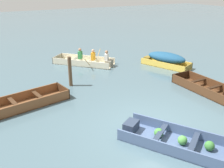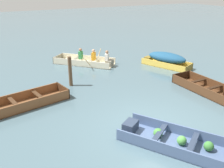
{
  "view_description": "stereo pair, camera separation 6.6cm",
  "coord_description": "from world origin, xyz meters",
  "px_view_note": "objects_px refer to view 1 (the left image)",
  "views": [
    {
      "loc": [
        -4.48,
        -5.58,
        4.44
      ],
      "look_at": [
        0.25,
        3.28,
        0.35
      ],
      "focal_mm": 40.0,
      "sensor_mm": 36.0,
      "label": 1
    },
    {
      "loc": [
        -4.42,
        -5.61,
        4.44
      ],
      "look_at": [
        0.25,
        3.28,
        0.35
      ],
      "focal_mm": 40.0,
      "sensor_mm": 36.0,
      "label": 2
    }
  ],
  "objects_px": {
    "mooring_post": "(70,72)",
    "rowboat_cream_with_crew": "(87,61)",
    "skiff_wooden_brown_near_moored": "(23,103)",
    "skiff_dark_varnish_mid_moored": "(207,89)",
    "dinghy_slate_blue_foreground": "(173,140)",
    "skiff_yellow_far_moored": "(166,59)"
  },
  "relations": [
    {
      "from": "skiff_yellow_far_moored",
      "to": "rowboat_cream_with_crew",
      "type": "height_order",
      "value": "rowboat_cream_with_crew"
    },
    {
      "from": "dinghy_slate_blue_foreground",
      "to": "skiff_yellow_far_moored",
      "type": "relative_size",
      "value": 1.17
    },
    {
      "from": "skiff_wooden_brown_near_moored",
      "to": "mooring_post",
      "type": "bearing_deg",
      "value": 25.92
    },
    {
      "from": "mooring_post",
      "to": "rowboat_cream_with_crew",
      "type": "bearing_deg",
      "value": 53.62
    },
    {
      "from": "dinghy_slate_blue_foreground",
      "to": "skiff_dark_varnish_mid_moored",
      "type": "xyz_separation_m",
      "value": [
        3.89,
        2.27,
        0.01
      ]
    },
    {
      "from": "skiff_wooden_brown_near_moored",
      "to": "rowboat_cream_with_crew",
      "type": "relative_size",
      "value": 1.03
    },
    {
      "from": "skiff_dark_varnish_mid_moored",
      "to": "skiff_wooden_brown_near_moored",
      "type": "bearing_deg",
      "value": 162.53
    },
    {
      "from": "skiff_dark_varnish_mid_moored",
      "to": "skiff_yellow_far_moored",
      "type": "relative_size",
      "value": 1.02
    },
    {
      "from": "dinghy_slate_blue_foreground",
      "to": "skiff_yellow_far_moored",
      "type": "distance_m",
      "value": 7.56
    },
    {
      "from": "rowboat_cream_with_crew",
      "to": "skiff_dark_varnish_mid_moored",
      "type": "bearing_deg",
      "value": -63.22
    },
    {
      "from": "mooring_post",
      "to": "skiff_dark_varnish_mid_moored",
      "type": "bearing_deg",
      "value": -34.57
    },
    {
      "from": "skiff_dark_varnish_mid_moored",
      "to": "skiff_yellow_far_moored",
      "type": "bearing_deg",
      "value": 78.82
    },
    {
      "from": "skiff_yellow_far_moored",
      "to": "skiff_dark_varnish_mid_moored",
      "type": "bearing_deg",
      "value": -101.18
    },
    {
      "from": "rowboat_cream_with_crew",
      "to": "mooring_post",
      "type": "xyz_separation_m",
      "value": [
        -1.95,
        -2.64,
        0.48
      ]
    },
    {
      "from": "dinghy_slate_blue_foreground",
      "to": "rowboat_cream_with_crew",
      "type": "xyz_separation_m",
      "value": [
        0.81,
        8.38,
        0.08
      ]
    },
    {
      "from": "skiff_wooden_brown_near_moored",
      "to": "dinghy_slate_blue_foreground",
      "type": "bearing_deg",
      "value": -52.79
    },
    {
      "from": "skiff_wooden_brown_near_moored",
      "to": "skiff_dark_varnish_mid_moored",
      "type": "relative_size",
      "value": 1.14
    },
    {
      "from": "skiff_wooden_brown_near_moored",
      "to": "rowboat_cream_with_crew",
      "type": "distance_m",
      "value": 5.73
    },
    {
      "from": "skiff_dark_varnish_mid_moored",
      "to": "rowboat_cream_with_crew",
      "type": "bearing_deg",
      "value": 116.78
    },
    {
      "from": "skiff_wooden_brown_near_moored",
      "to": "skiff_yellow_far_moored",
      "type": "xyz_separation_m",
      "value": [
        8.11,
        1.38,
        0.31
      ]
    },
    {
      "from": "dinghy_slate_blue_foreground",
      "to": "mooring_post",
      "type": "xyz_separation_m",
      "value": [
        -1.14,
        5.74,
        0.56
      ]
    },
    {
      "from": "skiff_wooden_brown_near_moored",
      "to": "mooring_post",
      "type": "distance_m",
      "value": 2.67
    }
  ]
}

